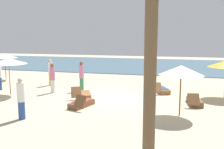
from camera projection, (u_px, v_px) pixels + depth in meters
ground_plane at (109, 99)px, 14.68m from camera, size 60.00×60.00×0.00m
ocean_water at (146, 65)px, 30.94m from camera, size 48.00×16.00×0.06m
umbrella_0 at (9, 61)px, 15.31m from camera, size 2.14×2.14×2.23m
umbrella_2 at (5, 56)px, 20.66m from camera, size 1.99×1.99×2.07m
umbrella_3 at (181, 70)px, 11.34m from camera, size 1.98×1.98×2.27m
lounger_0 at (81, 104)px, 12.97m from camera, size 1.02×1.74×0.74m
lounger_1 at (84, 95)px, 14.90m from camera, size 1.21×1.76×0.72m
lounger_2 at (194, 101)px, 13.40m from camera, size 0.82×1.75×0.70m
lounger_3 at (161, 90)px, 16.21m from camera, size 1.18×1.76×0.72m
person_0 at (82, 76)px, 16.72m from camera, size 0.36×0.36×1.90m
person_2 at (50, 72)px, 18.49m from camera, size 0.42×0.42×1.89m
person_3 at (52, 78)px, 16.08m from camera, size 0.44×0.44×1.85m
person_5 at (21, 98)px, 10.99m from camera, size 0.43×0.43×1.80m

